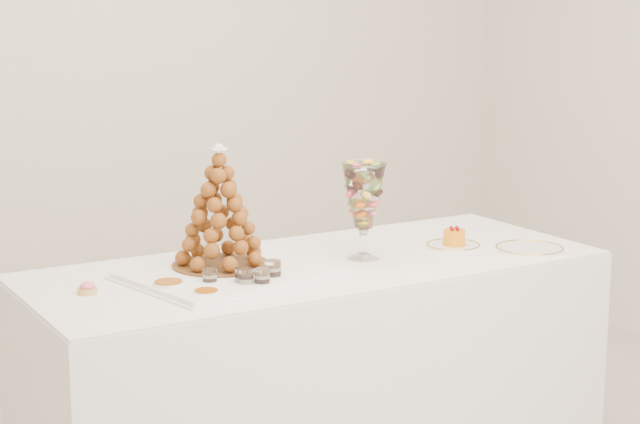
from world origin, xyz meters
TOP-DOWN VIEW (x-y plane):
  - buffet_table at (0.02, 0.28)m, footprint 2.05×0.86m
  - lace_tray at (-0.31, 0.28)m, footprint 0.72×0.59m
  - macaron_vase at (0.20, 0.25)m, footprint 0.16×0.16m
  - cake_plate at (0.58, 0.21)m, footprint 0.21×0.21m
  - spare_plate at (0.79, 0.03)m, footprint 0.26×0.26m
  - pink_tart at (-0.79, 0.32)m, footprint 0.06×0.06m
  - verrine_a at (-0.44, 0.18)m, footprint 0.05×0.05m
  - verrine_b at (-0.35, 0.12)m, footprint 0.05×0.05m
  - verrine_c at (-0.23, 0.13)m, footprint 0.06×0.06m
  - verrine_d at (-0.35, 0.10)m, footprint 0.06×0.06m
  - verrine_e at (-0.30, 0.08)m, footprint 0.06×0.06m
  - ramekin_back at (-0.57, 0.21)m, footprint 0.10×0.10m
  - ramekin_front at (-0.50, 0.07)m, footprint 0.08×0.08m
  - croquembouche at (-0.31, 0.35)m, footprint 0.33×0.33m
  - mousse_cake at (0.58, 0.21)m, footprint 0.08×0.08m

SIDE VIEW (x-z plane):
  - buffet_table at x=0.02m, z-range 0.00..0.77m
  - cake_plate at x=0.58m, z-range 0.77..0.78m
  - spare_plate at x=0.79m, z-range 0.77..0.78m
  - lace_tray at x=-0.31m, z-range 0.77..0.79m
  - ramekin_front at x=-0.50m, z-range 0.77..0.80m
  - ramekin_back at x=-0.57m, z-range 0.77..0.80m
  - pink_tart at x=-0.79m, z-range 0.77..0.81m
  - verrine_a at x=-0.44m, z-range 0.77..0.84m
  - verrine_b at x=-0.35m, z-range 0.77..0.84m
  - verrine_e at x=-0.30m, z-range 0.77..0.84m
  - verrine_d at x=-0.35m, z-range 0.77..0.84m
  - verrine_c at x=-0.23m, z-range 0.77..0.85m
  - mousse_cake at x=0.58m, z-range 0.78..0.85m
  - macaron_vase at x=0.20m, z-range 0.82..1.17m
  - croquembouche at x=-0.31m, z-range 0.79..1.20m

